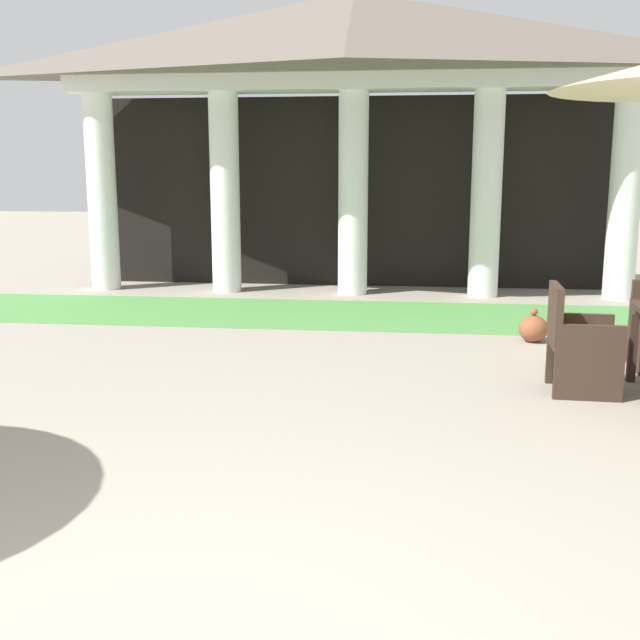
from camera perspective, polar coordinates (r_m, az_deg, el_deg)
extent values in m
cylinder|color=white|center=(12.74, -15.60, 8.87)|extent=(0.44, 0.44, 2.99)
cylinder|color=white|center=(12.13, -6.93, 9.10)|extent=(0.44, 0.44, 2.99)
cylinder|color=white|center=(11.82, 2.43, 9.11)|extent=(0.44, 0.44, 2.99)
cylinder|color=white|center=(11.83, 12.02, 8.89)|extent=(0.44, 0.44, 2.99)
cylinder|color=white|center=(12.15, 21.33, 8.43)|extent=(0.44, 0.44, 2.99)
cube|color=white|center=(11.87, 2.49, 16.92)|extent=(8.61, 0.70, 0.24)
pyramid|color=#665B51|center=(11.96, 2.52, 20.17)|extent=(9.01, 2.44, 1.13)
cube|color=black|center=(12.72, 2.75, 9.25)|extent=(8.41, 0.16, 2.99)
cube|color=#519347|center=(10.25, 1.59, 0.43)|extent=(10.81, 2.12, 0.01)
cube|color=#38281E|center=(7.54, 21.81, -1.89)|extent=(0.07, 0.07, 0.62)
cube|color=#38281E|center=(8.03, 22.11, -1.08)|extent=(0.08, 0.56, 0.64)
cube|color=#38281E|center=(8.30, 21.72, -1.61)|extent=(0.06, 0.06, 0.38)
cube|color=#38281E|center=(7.02, 18.72, -1.70)|extent=(0.57, 0.57, 0.07)
cube|color=#E0CC7F|center=(7.01, 18.75, -1.22)|extent=(0.53, 0.52, 0.05)
cube|color=#38281E|center=(6.93, 16.77, 0.55)|extent=(0.08, 0.55, 0.47)
cube|color=#38281E|center=(7.29, 18.36, -2.02)|extent=(0.55, 0.08, 0.64)
cube|color=#38281E|center=(6.80, 19.01, -2.98)|extent=(0.55, 0.08, 0.64)
cube|color=#38281E|center=(7.35, 20.22, -3.05)|extent=(0.06, 0.06, 0.38)
cube|color=#38281E|center=(6.89, 20.97, -4.03)|extent=(0.06, 0.06, 0.38)
cube|color=#38281E|center=(7.27, 16.37, -2.96)|extent=(0.06, 0.06, 0.38)
cube|color=#38281E|center=(6.80, 16.87, -3.95)|extent=(0.06, 0.06, 0.38)
ellipsoid|color=brown|center=(8.93, 15.27, -0.61)|extent=(0.32, 0.32, 0.30)
sphere|color=brown|center=(8.90, 15.33, 0.58)|extent=(0.08, 0.08, 0.08)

